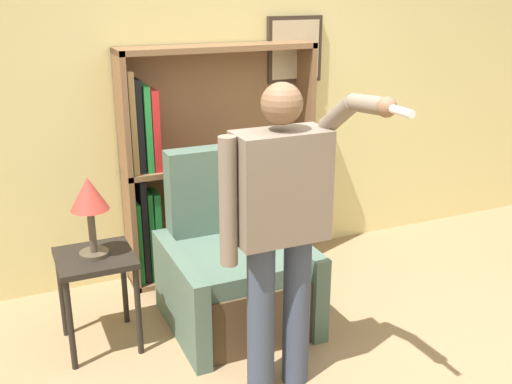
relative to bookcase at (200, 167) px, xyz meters
name	(u,v)px	position (x,y,z in m)	size (l,w,h in m)	color
wall_back	(222,88)	(0.25, 0.15, 0.54)	(8.00, 0.11, 2.80)	#DBCC84
bookcase	(200,167)	(0.00, 0.00, 0.00)	(1.45, 0.28, 1.74)	brown
armchair	(233,271)	(-0.04, -0.75, -0.51)	(0.87, 0.90, 1.12)	#4C3823
person_standing	(281,222)	(-0.08, -1.53, 0.13)	(0.63, 0.78, 1.70)	#384256
side_table	(96,271)	(-0.91, -0.71, -0.35)	(0.45, 0.45, 0.61)	black
table_lamp	(89,200)	(-0.91, -0.71, 0.11)	(0.22, 0.22, 0.49)	#4C4233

